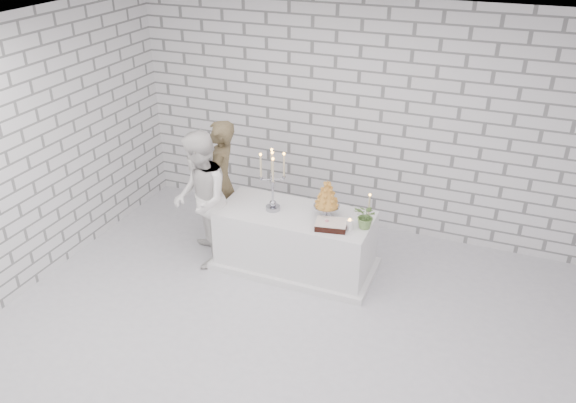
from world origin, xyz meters
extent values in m
cube|color=silver|center=(0.00, 0.00, 0.00)|extent=(6.00, 5.00, 0.01)
cube|color=white|center=(0.00, 0.00, 3.00)|extent=(6.00, 5.00, 0.01)
cube|color=white|center=(0.00, 2.50, 1.50)|extent=(6.00, 0.01, 3.00)
cube|color=white|center=(0.00, -2.50, 1.50)|extent=(6.00, 0.01, 3.00)
cube|color=white|center=(-3.00, 0.00, 1.50)|extent=(0.01, 5.00, 3.00)
cube|color=white|center=(-0.32, 1.17, 0.38)|extent=(1.80, 0.80, 0.75)
imported|color=brown|center=(-1.40, 1.39, 0.83)|extent=(0.52, 0.67, 1.65)
imported|color=white|center=(-1.41, 0.89, 0.84)|extent=(0.96, 1.02, 1.68)
cube|color=black|center=(0.18, 0.99, 0.79)|extent=(0.38, 0.30, 0.08)
cylinder|color=white|center=(0.38, 1.03, 0.81)|extent=(0.10, 0.10, 0.12)
cylinder|color=beige|center=(0.52, 1.31, 0.91)|extent=(0.07, 0.07, 0.32)
imported|color=#5E8342|center=(0.53, 1.14, 0.90)|extent=(0.33, 0.31, 0.29)
camera|label=1|loc=(1.79, -4.28, 3.97)|focal=35.84mm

